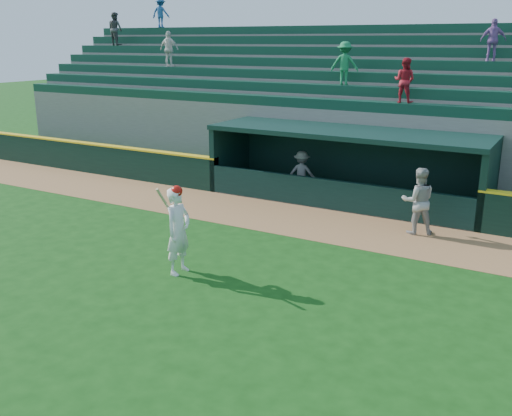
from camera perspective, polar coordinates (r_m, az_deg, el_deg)
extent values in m
plane|color=#124110|center=(13.43, -3.43, -7.01)|extent=(120.00, 120.00, 0.00)
cube|color=#95663B|center=(17.46, 5.40, -1.42)|extent=(40.00, 3.00, 0.01)
cube|color=black|center=(25.86, -18.46, 5.04)|extent=(15.50, 0.30, 1.20)
cube|color=yellow|center=(25.75, -18.59, 6.41)|extent=(15.50, 0.32, 0.06)
imported|color=#989894|center=(16.77, 15.91, 0.68)|extent=(1.16, 1.06, 1.93)
imported|color=gray|center=(20.41, 4.59, 3.51)|extent=(1.14, 0.83, 1.58)
cube|color=slate|center=(19.93, 8.77, 0.77)|extent=(9.00, 2.60, 0.04)
cube|color=black|center=(21.69, -2.52, 5.29)|extent=(0.20, 2.60, 2.30)
cube|color=black|center=(18.58, 22.24, 2.17)|extent=(0.20, 2.60, 2.30)
cube|color=black|center=(20.86, 10.21, 4.60)|extent=(9.40, 0.20, 2.30)
cube|color=black|center=(19.44, 9.07, 7.49)|extent=(9.40, 2.80, 0.16)
cube|color=black|center=(18.71, 7.47, 1.32)|extent=(9.00, 0.16, 1.00)
cube|color=brown|center=(20.60, 9.61, 1.91)|extent=(8.40, 0.45, 0.10)
cube|color=slate|center=(21.29, 10.74, 5.64)|extent=(34.00, 0.85, 2.91)
cube|color=#0F3828|center=(20.94, 10.87, 9.99)|extent=(34.00, 0.60, 0.36)
cube|color=slate|center=(22.04, 11.52, 6.56)|extent=(34.00, 0.85, 3.36)
cube|color=#0F3828|center=(21.70, 11.69, 11.36)|extent=(34.00, 0.60, 0.36)
cube|color=slate|center=(22.80, 12.24, 7.41)|extent=(34.00, 0.85, 3.81)
cube|color=#0F3828|center=(22.47, 12.47, 12.63)|extent=(34.00, 0.60, 0.36)
cube|color=slate|center=(23.57, 12.92, 8.21)|extent=(34.00, 0.85, 4.26)
cube|color=#0F3828|center=(23.26, 13.20, 13.81)|extent=(34.00, 0.60, 0.36)
cube|color=slate|center=(24.35, 13.56, 8.95)|extent=(34.00, 0.85, 4.71)
cube|color=#0F3828|center=(24.06, 13.89, 14.91)|extent=(34.00, 0.60, 0.36)
cube|color=slate|center=(25.14, 14.17, 9.65)|extent=(34.00, 0.85, 5.16)
cube|color=#0F3828|center=(24.87, 14.54, 15.95)|extent=(34.00, 0.60, 0.36)
cube|color=slate|center=(25.93, 14.73, 10.31)|extent=(34.00, 0.85, 5.61)
cube|color=#0F3828|center=(25.69, 15.16, 16.91)|extent=(34.00, 0.60, 0.36)
cube|color=slate|center=(26.48, 15.08, 10.40)|extent=(34.50, 0.30, 5.61)
imported|color=silver|center=(27.23, -8.68, 15.45)|extent=(0.96, 0.51, 1.57)
imported|color=#444444|center=(31.66, -13.90, 16.99)|extent=(0.88, 0.74, 1.64)
imported|color=#1B7A45|center=(22.06, 8.86, 14.09)|extent=(1.12, 0.79, 1.57)
imported|color=#9061A7|center=(22.46, 22.63, 15.26)|extent=(0.91, 0.54, 1.45)
imported|color=#AA1A26|center=(20.48, 14.63, 12.24)|extent=(0.77, 0.62, 1.50)
imported|color=#275390|center=(31.87, -9.51, 18.70)|extent=(1.04, 0.70, 1.49)
imported|color=white|center=(13.48, -7.78, -2.31)|extent=(0.50, 0.76, 2.08)
sphere|color=#BB120A|center=(13.20, -7.94, 1.68)|extent=(0.27, 0.27, 0.27)
cylinder|color=tan|center=(13.20, -9.10, 0.59)|extent=(0.13, 0.53, 0.76)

